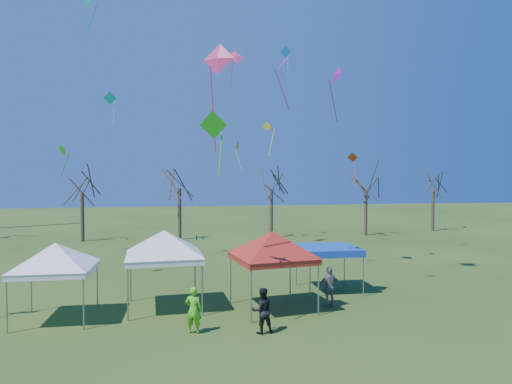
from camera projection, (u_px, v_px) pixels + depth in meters
ground at (251, 324)px, 17.67m from camera, size 140.00×140.00×0.00m
tree_1 at (82, 175)px, 39.76m from camera, size 3.42×3.42×7.54m
tree_2 at (179, 170)px, 40.99m from camera, size 3.71×3.71×8.18m
tree_3 at (271, 172)px, 42.18m from camera, size 3.59×3.59×7.91m
tree_4 at (366, 173)px, 43.82m from camera, size 3.58×3.58×7.89m
tree_5 at (433, 176)px, 47.36m from camera, size 3.39×3.39×7.46m
tent_white_west at (55, 248)px, 17.99m from camera, size 4.04×4.04×3.56m
tent_white_mid at (164, 236)px, 19.63m from camera, size 4.44×4.44×3.92m
tent_red at (273, 237)px, 19.49m from camera, size 4.35×4.35×3.88m
tent_blue at (328, 250)px, 22.72m from camera, size 2.88×2.88×2.21m
person_grey at (330, 287)px, 19.87m from camera, size 1.08×0.55×1.77m
person_green at (194, 310)px, 16.57m from camera, size 0.72×0.59×1.71m
person_dark at (262, 310)px, 16.58m from camera, size 0.87×0.71×1.66m
kite_17 at (336, 76)px, 27.12m from camera, size 0.71×1.13×3.31m
kite_18 at (286, 53)px, 25.82m from camera, size 0.68×0.36×1.69m
kite_22 at (268, 127)px, 39.74m from camera, size 1.08×1.08×3.02m
kite_13 at (63, 150)px, 32.65m from camera, size 0.92×0.95×2.36m
kite_11 at (236, 57)px, 34.70m from camera, size 1.47×1.06×2.90m
kite_27 at (284, 62)px, 19.02m from camera, size 0.70×0.99×2.35m
kite_12 at (353, 158)px, 40.99m from camera, size 1.09×0.97×2.98m
kite_19 at (237, 147)px, 38.27m from camera, size 0.70×0.90×2.44m
kite_1 at (214, 126)px, 16.04m from camera, size 1.07×0.67×2.33m
kite_2 at (110, 98)px, 39.34m from camera, size 1.14×0.62×2.85m
kite_5 at (218, 60)px, 16.60m from camera, size 1.23×0.92×4.00m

